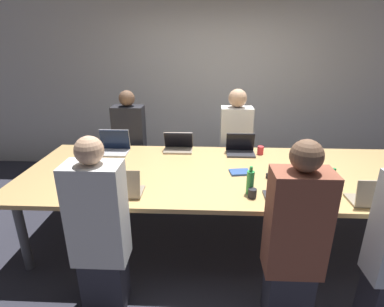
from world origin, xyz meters
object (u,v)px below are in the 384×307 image
(laptop_near_midright, at_px, (287,195))
(laptop_near_left, at_px, (123,188))
(bottle_near_midright, at_px, (250,182))
(person_near_left, at_px, (99,232))
(laptop_far_left, at_px, (114,146))
(cup_far_center, at_px, (260,150))
(laptop_far_center, at_px, (240,148))
(cup_near_midright, at_px, (252,193))
(bottle_near_right, at_px, (332,184))
(person_far_center, at_px, (235,146))
(person_far_left, at_px, (130,146))
(laptop_far_midleft, at_px, (178,145))
(person_near_midright, at_px, (294,241))
(laptop_near_right, at_px, (373,197))
(cup_far_left, at_px, (91,151))
(stapler, at_px, (272,178))

(laptop_near_midright, xyz_separation_m, laptop_near_left, (-1.34, 0.07, -0.01))
(bottle_near_midright, xyz_separation_m, laptop_near_left, (-1.07, -0.09, -0.04))
(person_near_left, xyz_separation_m, laptop_far_left, (-0.30, 1.45, 0.16))
(cup_far_center, bearing_deg, laptop_far_left, -179.63)
(laptop_far_center, bearing_deg, cup_near_midright, -90.63)
(cup_near_midright, relative_size, bottle_near_right, 0.31)
(laptop_near_midright, relative_size, person_far_center, 0.22)
(person_far_left, bearing_deg, laptop_near_left, -78.27)
(bottle_near_right, bearing_deg, laptop_far_center, 122.65)
(laptop_near_midright, height_order, laptop_far_center, laptop_near_midright)
(cup_far_center, height_order, person_near_left, person_near_left)
(bottle_near_midright, bearing_deg, person_far_left, 133.98)
(laptop_far_midleft, bearing_deg, person_near_midright, -59.28)
(laptop_near_right, distance_m, bottle_near_right, 0.31)
(laptop_far_midleft, distance_m, laptop_near_left, 1.20)
(cup_far_center, relative_size, cup_far_left, 0.96)
(cup_far_center, bearing_deg, laptop_near_left, -141.30)
(laptop_near_right, height_order, bottle_near_right, bottle_near_right)
(person_far_left, distance_m, cup_far_left, 0.66)
(laptop_near_left, xyz_separation_m, stapler, (1.31, 0.35, -0.05))
(laptop_near_left, xyz_separation_m, person_far_left, (-0.32, 1.52, -0.15))
(person_far_center, distance_m, laptop_near_left, 1.87)
(laptop_near_midright, bearing_deg, laptop_near_left, -2.88)
(person_near_midright, distance_m, laptop_near_left, 1.40)
(laptop_near_midright, relative_size, person_far_left, 0.23)
(laptop_near_left, relative_size, person_far_left, 0.22)
(laptop_far_midleft, distance_m, laptop_far_center, 0.73)
(person_near_midright, bearing_deg, laptop_far_center, -81.77)
(laptop_far_midleft, distance_m, stapler, 1.24)
(laptop_near_midright, relative_size, bottle_near_midright, 1.29)
(person_near_left, bearing_deg, laptop_near_right, -171.01)
(person_near_midright, relative_size, bottle_near_midright, 5.76)
(person_near_midright, relative_size, laptop_near_right, 4.35)
(laptop_near_midright, distance_m, laptop_near_right, 0.68)
(laptop_far_midleft, bearing_deg, laptop_near_right, -36.20)
(cup_near_midright, distance_m, cup_far_center, 1.07)
(person_near_midright, bearing_deg, cup_near_midright, -63.66)
(stapler, bearing_deg, person_far_left, 121.57)
(stapler, bearing_deg, cup_far_center, 66.75)
(person_near_midright, xyz_separation_m, laptop_far_left, (-1.70, 1.50, 0.15))
(bottle_near_midright, distance_m, person_far_center, 1.44)
(cup_far_center, xyz_separation_m, laptop_far_left, (-1.70, -0.01, 0.03))
(bottle_near_right, bearing_deg, person_far_left, 144.64)
(laptop_near_left, bearing_deg, bottle_near_midright, -175.29)
(bottle_near_midright, relative_size, cup_far_left, 2.55)
(laptop_far_center, relative_size, bottle_near_right, 1.28)
(person_near_midright, bearing_deg, bottle_near_midright, -65.73)
(laptop_far_center, relative_size, person_far_center, 0.23)
(laptop_far_midleft, height_order, laptop_near_left, laptop_near_left)
(cup_near_midright, distance_m, cup_far_left, 1.95)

